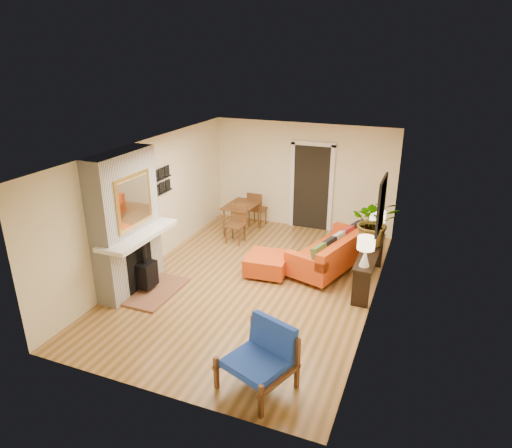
% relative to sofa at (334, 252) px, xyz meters
% --- Properties ---
extents(room_shell, '(6.50, 6.50, 6.50)m').
position_rel_sofa_xyz_m(room_shell, '(-0.70, 1.43, 0.88)').
color(room_shell, '#B37C45').
rests_on(room_shell, ground).
extents(fireplace, '(1.09, 1.68, 2.60)m').
position_rel_sofa_xyz_m(fireplace, '(-3.31, -2.20, 0.88)').
color(fireplace, white).
rests_on(fireplace, ground).
extents(sofa, '(1.44, 2.23, 0.82)m').
position_rel_sofa_xyz_m(sofa, '(0.00, 0.00, 0.00)').
color(sofa, silver).
rests_on(sofa, ground).
extents(ottoman, '(0.86, 0.86, 0.40)m').
position_rel_sofa_xyz_m(ottoman, '(-1.17, -0.74, -0.12)').
color(ottoman, silver).
rests_on(ottoman, ground).
extents(blue_chair, '(1.07, 1.06, 0.88)m').
position_rel_sofa_xyz_m(blue_chair, '(-0.11, -3.74, 0.12)').
color(blue_chair, brown).
rests_on(blue_chair, ground).
extents(dining_table, '(0.73, 1.66, 0.89)m').
position_rel_sofa_xyz_m(dining_table, '(-2.45, 1.09, 0.23)').
color(dining_table, brown).
rests_on(dining_table, ground).
extents(console_table, '(0.34, 1.85, 0.72)m').
position_rel_sofa_xyz_m(console_table, '(0.76, -0.45, 0.22)').
color(console_table, black).
rests_on(console_table, ground).
extents(lamp_near, '(0.30, 0.30, 0.54)m').
position_rel_sofa_xyz_m(lamp_near, '(0.76, -1.15, 0.70)').
color(lamp_near, white).
rests_on(lamp_near, console_table).
extents(lamp_far, '(0.30, 0.30, 0.54)m').
position_rel_sofa_xyz_m(lamp_far, '(0.76, 0.26, 0.70)').
color(lamp_far, white).
rests_on(lamp_far, console_table).
extents(houseplant, '(1.00, 0.92, 0.93)m').
position_rel_sofa_xyz_m(houseplant, '(0.75, -0.16, 0.83)').
color(houseplant, '#1E5919').
rests_on(houseplant, console_table).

